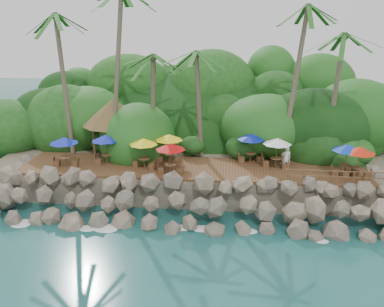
# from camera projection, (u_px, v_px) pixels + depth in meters

# --- Properties ---
(ground) EXTENTS (140.00, 140.00, 0.00)m
(ground) POSITION_uv_depth(u_px,v_px,m) (182.00, 233.00, 25.69)
(ground) COLOR #19514F
(ground) RESTS_ON ground
(land_base) EXTENTS (32.00, 25.20, 2.10)m
(land_base) POSITION_uv_depth(u_px,v_px,m) (202.00, 145.00, 40.49)
(land_base) COLOR gray
(land_base) RESTS_ON ground
(jungle_hill) EXTENTS (44.80, 28.00, 15.40)m
(jungle_hill) POSITION_uv_depth(u_px,v_px,m) (207.00, 135.00, 47.91)
(jungle_hill) COLOR #143811
(jungle_hill) RESTS_ON ground
(seawall) EXTENTS (29.00, 4.00, 2.30)m
(seawall) POSITION_uv_depth(u_px,v_px,m) (186.00, 203.00, 27.22)
(seawall) COLOR gray
(seawall) RESTS_ON ground
(terrace) EXTENTS (26.00, 5.00, 0.20)m
(terrace) POSITION_uv_depth(u_px,v_px,m) (192.00, 168.00, 30.68)
(terrace) COLOR brown
(terrace) RESTS_ON land_base
(jungle_foliage) EXTENTS (44.00, 16.00, 12.00)m
(jungle_foliage) POSITION_uv_depth(u_px,v_px,m) (201.00, 158.00, 39.87)
(jungle_foliage) COLOR #143811
(jungle_foliage) RESTS_ON ground
(foam_line) EXTENTS (25.20, 0.80, 0.06)m
(foam_line) POSITION_uv_depth(u_px,v_px,m) (183.00, 230.00, 25.97)
(foam_line) COLOR white
(foam_line) RESTS_ON ground
(palms) EXTENTS (27.32, 6.69, 14.21)m
(palms) POSITION_uv_depth(u_px,v_px,m) (192.00, 25.00, 30.17)
(palms) COLOR brown
(palms) RESTS_ON ground
(palapa) EXTENTS (5.28, 5.28, 4.60)m
(palapa) POSITION_uv_depth(u_px,v_px,m) (114.00, 111.00, 33.24)
(palapa) COLOR brown
(palapa) RESTS_ON ground
(dining_clusters) EXTENTS (23.51, 5.35, 2.33)m
(dining_clusters) POSITION_uv_depth(u_px,v_px,m) (208.00, 144.00, 29.77)
(dining_clusters) COLOR brown
(dining_clusters) RESTS_ON terrace
(railing) EXTENTS (7.20, 0.10, 1.00)m
(railing) POSITION_uv_depth(u_px,v_px,m) (337.00, 176.00, 27.25)
(railing) COLOR brown
(railing) RESTS_ON terrace
(waiter) EXTENTS (0.64, 0.42, 1.75)m
(waiter) POSITION_uv_depth(u_px,v_px,m) (286.00, 158.00, 30.03)
(waiter) COLOR white
(waiter) RESTS_ON terrace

